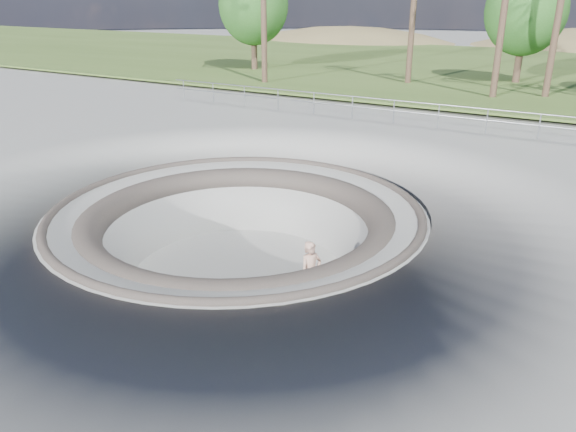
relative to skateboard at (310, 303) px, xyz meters
The scene contains 9 objects.
ground 3.30m from the skateboard, 166.68° to the left, with size 180.00×180.00×0.00m, color gray.
skate_bowl 2.74m from the skateboard, 166.68° to the left, with size 14.00×14.00×4.10m.
grass_strip 34.79m from the skateboard, 94.40° to the left, with size 180.00×36.00×0.12m.
distant_hills 58.04m from the skateboard, 88.90° to the left, with size 103.20×45.00×28.60m.
safety_railing 13.16m from the skateboard, 101.92° to the left, with size 25.00×0.06×1.03m.
skateboard is the anchor object (origin of this frame).
skater 0.85m from the skateboard, 14.04° to the right, with size 0.61×0.40×1.68m, color tan.
bushy_tree_left 31.31m from the skateboard, 126.22° to the left, with size 5.14×4.67×7.41m.
bushy_tree_mid 28.28m from the skateboard, 90.15° to the left, with size 4.87×4.43×7.03m.
Camera 1 is at (8.51, -11.70, 5.53)m, focal length 35.00 mm.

